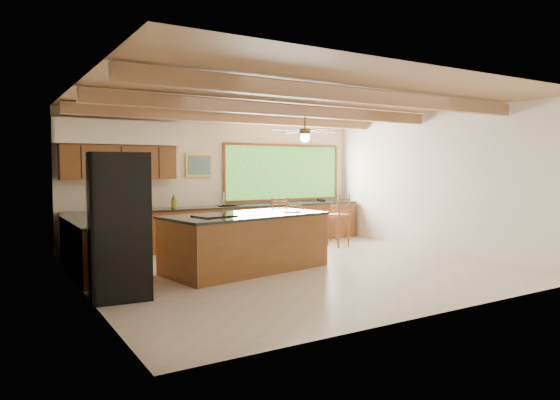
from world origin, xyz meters
TOP-DOWN VIEW (x-y plane):
  - ground at (0.00, 0.00)m, footprint 7.20×7.20m
  - room_shell at (-0.17, 0.65)m, footprint 7.27×6.54m
  - counter_run at (-0.82, 2.52)m, footprint 7.12×3.10m
  - island at (-0.86, 0.32)m, footprint 3.02×1.80m
  - refrigerator at (-3.22, -0.45)m, footprint 0.85×0.83m
  - bar_stool_a at (1.46, 2.33)m, footprint 0.47×0.47m
  - bar_stool_b at (0.72, 1.79)m, footprint 0.54×0.54m
  - bar_stool_c at (2.17, 1.54)m, footprint 0.49×0.49m
  - bar_stool_d at (2.54, 2.40)m, footprint 0.44×0.44m

SIDE VIEW (x-z plane):
  - ground at x=0.00m, z-range 0.00..0.00m
  - counter_run at x=-0.82m, z-range -0.15..1.08m
  - island at x=-0.86m, z-range -0.01..1.00m
  - bar_stool_d at x=2.54m, z-range 0.09..1.03m
  - bar_stool_a at x=1.46m, z-range 0.09..1.09m
  - bar_stool_b at x=0.72m, z-range 0.11..1.27m
  - bar_stool_c at x=2.17m, z-range 0.11..1.30m
  - refrigerator at x=-3.22m, z-range 0.00..2.00m
  - room_shell at x=-0.17m, z-range 0.70..3.72m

